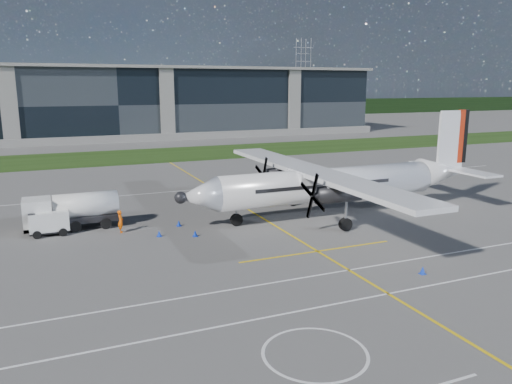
# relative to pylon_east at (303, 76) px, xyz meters

# --- Properties ---
(ground) EXTENTS (400.00, 400.00, 0.00)m
(ground) POSITION_rel_pylon_east_xyz_m (-85.00, -110.00, -15.00)
(ground) COLOR #565451
(ground) RESTS_ON ground
(grass_strip) EXTENTS (400.00, 18.00, 0.04)m
(grass_strip) POSITION_rel_pylon_east_xyz_m (-85.00, -102.00, -14.98)
(grass_strip) COLOR #1D370F
(grass_strip) RESTS_ON ground
(terminal_building) EXTENTS (120.00, 20.00, 15.00)m
(terminal_building) POSITION_rel_pylon_east_xyz_m (-85.00, -70.00, -7.50)
(terminal_building) COLOR black
(terminal_building) RESTS_ON ground
(tree_line) EXTENTS (400.00, 6.00, 6.00)m
(tree_line) POSITION_rel_pylon_east_xyz_m (-85.00, -10.00, -12.00)
(tree_line) COLOR black
(tree_line) RESTS_ON ground
(pylon_east) EXTENTS (9.00, 4.60, 30.00)m
(pylon_east) POSITION_rel_pylon_east_xyz_m (0.00, 0.00, 0.00)
(pylon_east) COLOR gray
(pylon_east) RESTS_ON ground
(yellow_taxiway_centerline) EXTENTS (0.20, 70.00, 0.01)m
(yellow_taxiway_centerline) POSITION_rel_pylon_east_xyz_m (-82.00, -140.00, -14.99)
(yellow_taxiway_centerline) COLOR yellow
(yellow_taxiway_centerline) RESTS_ON ground
(white_lane_line) EXTENTS (90.00, 0.15, 0.01)m
(white_lane_line) POSITION_rel_pylon_east_xyz_m (-85.00, -164.00, -14.99)
(white_lane_line) COLOR white
(white_lane_line) RESTS_ON ground
(turboprop_aircraft) EXTENTS (29.59, 30.68, 9.20)m
(turboprop_aircraft) POSITION_rel_pylon_east_xyz_m (-75.13, -147.61, -10.40)
(turboprop_aircraft) COLOR white
(turboprop_aircraft) RESTS_ON ground
(fuel_tanker_truck) EXTENTS (7.81, 2.54, 2.93)m
(fuel_tanker_truck) POSITION_rel_pylon_east_xyz_m (-98.22, -143.13, -13.54)
(fuel_tanker_truck) COLOR silver
(fuel_tanker_truck) RESTS_ON ground
(baggage_tug) EXTENTS (3.13, 1.88, 1.88)m
(baggage_tug) POSITION_rel_pylon_east_xyz_m (-99.45, -144.19, -14.06)
(baggage_tug) COLOR silver
(baggage_tug) RESTS_ON ground
(ground_crew_person) EXTENTS (0.68, 0.90, 2.10)m
(ground_crew_person) POSITION_rel_pylon_east_xyz_m (-94.19, -145.80, -13.95)
(ground_crew_person) COLOR #F25907
(ground_crew_person) RESTS_ON ground
(safety_cone_portwing) EXTENTS (0.36, 0.36, 0.50)m
(safety_cone_portwing) POSITION_rel_pylon_east_xyz_m (-78.12, -162.35, -14.75)
(safety_cone_portwing) COLOR #0A2DB9
(safety_cone_portwing) RESTS_ON ground
(safety_cone_nose_port) EXTENTS (0.36, 0.36, 0.50)m
(safety_cone_nose_port) POSITION_rel_pylon_east_xyz_m (-89.02, -149.16, -14.75)
(safety_cone_nose_port) COLOR #0A2DB9
(safety_cone_nose_port) RESTS_ON ground
(safety_cone_stbdwing) EXTENTS (0.36, 0.36, 0.50)m
(safety_cone_stbdwing) POSITION_rel_pylon_east_xyz_m (-78.38, -131.58, -14.75)
(safety_cone_stbdwing) COLOR #0A2DB9
(safety_cone_stbdwing) RESTS_ON ground
(safety_cone_nose_stbd) EXTENTS (0.36, 0.36, 0.50)m
(safety_cone_nose_stbd) POSITION_rel_pylon_east_xyz_m (-89.46, -145.80, -14.75)
(safety_cone_nose_stbd) COLOR #0A2DB9
(safety_cone_nose_stbd) RESTS_ON ground
(safety_cone_fwd) EXTENTS (0.36, 0.36, 0.50)m
(safety_cone_fwd) POSITION_rel_pylon_east_xyz_m (-91.62, -148.09, -14.75)
(safety_cone_fwd) COLOR #0A2DB9
(safety_cone_fwd) RESTS_ON ground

